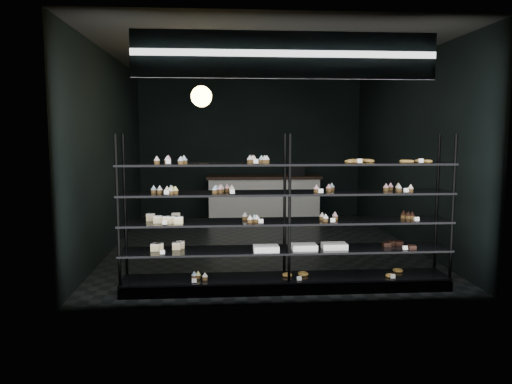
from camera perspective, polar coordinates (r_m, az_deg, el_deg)
The scene contains 5 objects.
room at distance 8.41m, azimuth 0.71°, elevation 4.60°, with size 5.01×6.01×3.20m.
display_shelf at distance 6.11m, azimuth 3.30°, elevation -5.43°, with size 4.00×0.50×1.91m.
signage at distance 5.55m, azimuth 3.45°, elevation 15.36°, with size 3.30×0.05×0.50m.
pendant_lamp at distance 7.48m, azimuth -6.26°, elevation 10.82°, with size 0.30×0.30×0.88m.
service_counter at distance 11.01m, azimuth 0.92°, elevation -0.61°, with size 2.50×0.65×1.23m.
Camera 1 is at (-0.73, -8.37, 1.92)m, focal length 35.00 mm.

